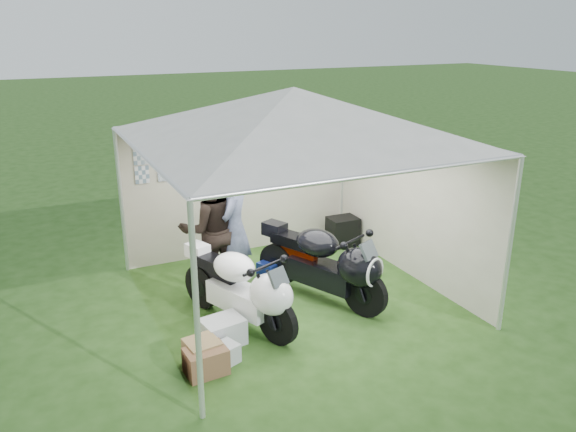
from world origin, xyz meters
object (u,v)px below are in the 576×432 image
crate_1 (203,353)px  crate_2 (224,354)px  motorcycle_white (243,287)px  person_dark_jacket (210,229)px  paddock_stand (274,271)px  crate_3 (206,361)px  crate_0 (223,332)px  person_blue_jacket (234,229)px  motorcycle_black (327,263)px  canopy_tent (293,119)px  equipment_box (343,231)px

crate_1 → crate_2: crate_1 is taller
motorcycle_white → person_dark_jacket: size_ratio=1.03×
paddock_stand → crate_3: size_ratio=1.03×
motorcycle_white → crate_2: motorcycle_white is taller
paddock_stand → crate_0: bearing=-134.1°
motorcycle_white → crate_3: size_ratio=4.23×
crate_1 → crate_3: crate_1 is taller
crate_2 → crate_3: 0.27m
paddock_stand → person_dark_jacket: person_dark_jacket is taller
motorcycle_white → crate_2: size_ratio=6.20×
person_dark_jacket → crate_2: 2.18m
crate_0 → crate_2: 0.43m
motorcycle_white → paddock_stand: motorcycle_white is taller
crate_1 → person_blue_jacket: bearing=58.8°
motorcycle_white → motorcycle_black: size_ratio=0.95×
canopy_tent → motorcycle_white: size_ratio=2.89×
motorcycle_white → equipment_box: bearing=14.6°
crate_1 → paddock_stand: bearing=45.5°
crate_0 → crate_3: (-0.38, -0.51, -0.01)m
motorcycle_black → person_blue_jacket: bearing=110.6°
crate_2 → motorcycle_white: bearing=53.0°
equipment_box → crate_2: bearing=-140.4°
person_dark_jacket → crate_3: size_ratio=4.10×
paddock_stand → motorcycle_white: bearing=-130.6°
crate_3 → motorcycle_black: bearing=24.4°
crate_2 → crate_3: (-0.25, -0.11, 0.04)m
canopy_tent → motorcycle_black: bearing=-46.5°
motorcycle_black → crate_3: motorcycle_black is taller
person_dark_jacket → crate_1: (-0.75, -1.89, -0.78)m
person_blue_jacket → crate_1: size_ratio=5.13×
crate_0 → crate_1: crate_0 is taller
person_blue_jacket → equipment_box: bearing=148.4°
equipment_box → crate_2: (-3.18, -2.64, -0.14)m
motorcycle_black → crate_3: bearing=-179.9°
paddock_stand → person_dark_jacket: (-0.92, 0.20, 0.77)m
canopy_tent → crate_2: size_ratio=17.94×
motorcycle_black → crate_2: bearing=-179.7°
motorcycle_white → crate_3: motorcycle_white is taller
motorcycle_black → person_dark_jacket: 1.76m
paddock_stand → crate_0: size_ratio=0.95×
canopy_tent → crate_3: size_ratio=12.25×
crate_1 → crate_3: (-0.01, -0.16, -0.01)m
person_dark_jacket → motorcycle_white: bearing=93.1°
person_dark_jacket → equipment_box: size_ratio=3.71×
canopy_tent → crate_1: canopy_tent is taller
canopy_tent → equipment_box: (1.70, 1.42, -2.32)m
crate_3 → canopy_tent: bearing=37.4°
canopy_tent → person_blue_jacket: canopy_tent is taller
person_blue_jacket → crate_0: person_blue_jacket is taller
person_dark_jacket → equipment_box: person_dark_jacket is taller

